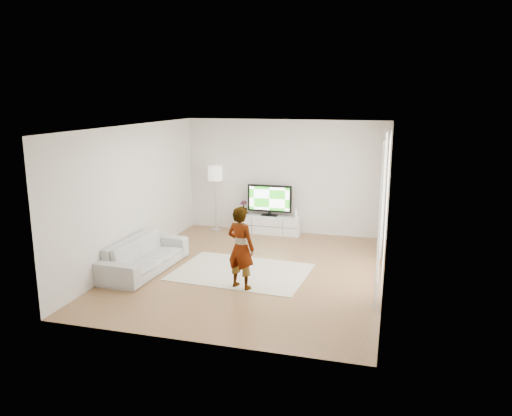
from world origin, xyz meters
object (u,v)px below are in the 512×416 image
(floor_lamp, at_px, (215,176))
(media_console, at_px, (269,224))
(rug, at_px, (241,272))
(television, at_px, (270,199))
(player, at_px, (241,248))
(sofa, at_px, (145,255))

(floor_lamp, bearing_deg, media_console, 2.69)
(rug, bearing_deg, media_console, 93.22)
(television, relative_size, player, 0.75)
(television, height_order, floor_lamp, floor_lamp)
(floor_lamp, bearing_deg, sofa, -95.38)
(television, xyz_separation_m, floor_lamp, (-1.38, -0.09, 0.53))
(floor_lamp, bearing_deg, player, -63.71)
(media_console, bearing_deg, television, 90.00)
(television, distance_m, player, 3.73)
(floor_lamp, bearing_deg, rug, -61.37)
(player, xyz_separation_m, floor_lamp, (-1.79, 3.62, 0.64))
(media_console, distance_m, player, 3.74)
(media_console, bearing_deg, floor_lamp, -177.31)
(media_console, xyz_separation_m, player, (0.40, -3.68, 0.53))
(television, bearing_deg, player, -83.80)
(media_console, height_order, floor_lamp, floor_lamp)
(television, bearing_deg, sofa, -116.92)
(rug, xyz_separation_m, floor_lamp, (-1.55, 2.83, 1.38))
(television, xyz_separation_m, player, (0.40, -3.71, -0.11))
(player, bearing_deg, floor_lamp, -45.09)
(media_console, relative_size, floor_lamp, 0.96)
(player, distance_m, floor_lamp, 4.08)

